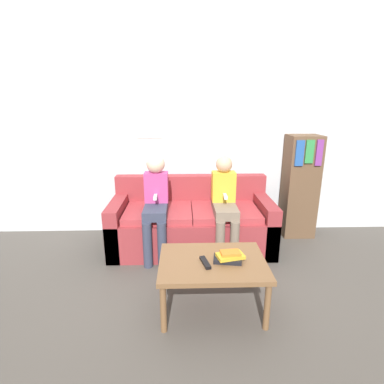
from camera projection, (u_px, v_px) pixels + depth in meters
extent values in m
plane|color=#4C4742|center=(193.00, 268.00, 2.90)|extent=(10.00, 10.00, 0.00)
cube|color=silver|center=(190.00, 125.00, 3.47)|extent=(8.00, 0.06, 2.60)
cube|color=white|center=(149.00, 124.00, 3.42)|extent=(0.31, 0.00, 0.32)
cube|color=maroon|center=(192.00, 230.00, 3.29)|extent=(1.72, 0.77, 0.39)
cube|color=maroon|center=(191.00, 190.00, 3.49)|extent=(1.72, 0.14, 0.35)
cube|color=maroon|center=(119.00, 225.00, 3.25)|extent=(0.14, 0.77, 0.55)
cube|color=maroon|center=(263.00, 223.00, 3.30)|extent=(0.14, 0.77, 0.55)
cube|color=#A1343A|center=(158.00, 212.00, 3.18)|extent=(0.70, 0.61, 0.07)
cube|color=#A1343A|center=(225.00, 212.00, 3.21)|extent=(0.70, 0.61, 0.07)
cube|color=brown|center=(213.00, 263.00, 2.25)|extent=(0.80, 0.59, 0.04)
cylinder|color=brown|center=(163.00, 309.00, 2.06)|extent=(0.04, 0.04, 0.37)
cylinder|color=brown|center=(267.00, 307.00, 2.08)|extent=(0.04, 0.04, 0.37)
cylinder|color=brown|center=(167.00, 269.00, 2.55)|extent=(0.04, 0.04, 0.37)
cylinder|color=brown|center=(251.00, 268.00, 2.57)|extent=(0.04, 0.04, 0.37)
cylinder|color=#33384C|center=(148.00, 245.00, 2.88)|extent=(0.09, 0.09, 0.46)
cylinder|color=#33384C|center=(162.00, 245.00, 2.88)|extent=(0.09, 0.09, 0.46)
cube|color=#33384C|center=(156.00, 209.00, 3.04)|extent=(0.23, 0.49, 0.09)
cube|color=#B73D7F|center=(156.00, 187.00, 3.11)|extent=(0.24, 0.16, 0.31)
sphere|color=beige|center=(156.00, 164.00, 3.04)|extent=(0.19, 0.19, 0.19)
cube|color=white|center=(155.00, 197.00, 2.98)|extent=(0.03, 0.12, 0.03)
cylinder|color=#756656|center=(220.00, 244.00, 2.90)|extent=(0.09, 0.09, 0.46)
cylinder|color=#756656|center=(234.00, 244.00, 2.90)|extent=(0.09, 0.09, 0.46)
cube|color=#756656|center=(225.00, 209.00, 3.06)|extent=(0.23, 0.49, 0.09)
cube|color=gold|center=(223.00, 186.00, 3.13)|extent=(0.24, 0.16, 0.31)
sphere|color=tan|center=(224.00, 164.00, 3.06)|extent=(0.17, 0.17, 0.17)
cube|color=white|center=(225.00, 196.00, 3.00)|extent=(0.03, 0.12, 0.03)
cube|color=black|center=(205.00, 263.00, 2.20)|extent=(0.08, 0.17, 0.02)
cube|color=black|center=(228.00, 259.00, 2.24)|extent=(0.22, 0.16, 0.03)
cube|color=gold|center=(230.00, 256.00, 2.23)|extent=(0.22, 0.16, 0.03)
cube|color=orange|center=(230.00, 253.00, 2.22)|extent=(0.15, 0.11, 0.02)
cube|color=brown|center=(300.00, 187.00, 3.52)|extent=(0.36, 0.31, 1.20)
cube|color=#23519E|center=(300.00, 153.00, 3.24)|extent=(0.09, 0.02, 0.28)
cube|color=#2D8442|center=(310.00, 152.00, 3.23)|extent=(0.09, 0.02, 0.25)
cube|color=#7A3389|center=(319.00, 153.00, 3.24)|extent=(0.07, 0.02, 0.28)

